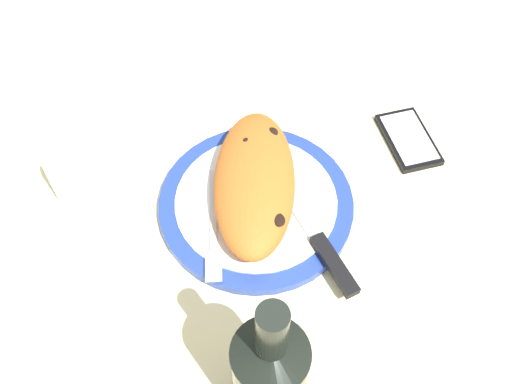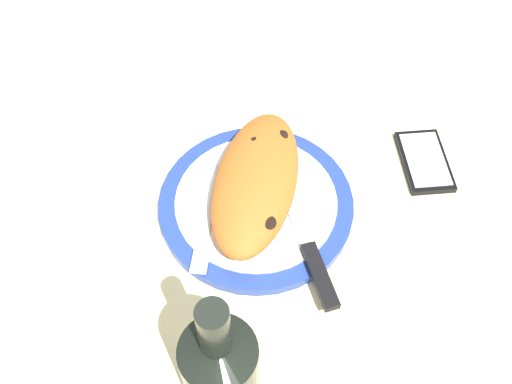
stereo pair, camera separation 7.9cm
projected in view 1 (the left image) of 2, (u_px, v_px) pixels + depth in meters
ground_plane at (256, 213)px, 83.94cm from camera, size 150.00×150.00×3.00cm
plate at (256, 204)px, 81.97cm from camera, size 27.56×27.56×1.89cm
calzone at (257, 181)px, 79.42cm from camera, size 26.62×16.20×5.86cm
fork at (213, 233)px, 77.83cm from camera, size 17.72×3.99×0.40cm
knife at (320, 244)px, 76.56cm from camera, size 23.55×8.30×1.20cm
smartphone at (408, 139)px, 89.26cm from camera, size 11.92×7.48×1.16cm
water_glass at (79, 174)px, 80.78cm from camera, size 7.93×7.93×9.93cm
wine_bottle at (269, 378)px, 58.38cm from camera, size 7.58×7.58×26.53cm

